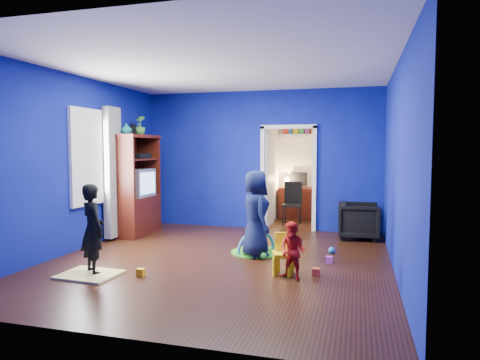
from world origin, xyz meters
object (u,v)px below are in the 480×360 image
(folding_chair, at_px, (292,204))
(vase, at_px, (126,129))
(crt_tv, at_px, (137,183))
(hopper_ball, at_px, (256,241))
(play_mat, at_px, (256,252))
(toddler_red, at_px, (293,251))
(tv_armoire, at_px, (135,185))
(child_black, at_px, (93,229))
(child_navy, at_px, (255,214))
(kid_chair, at_px, (284,256))
(study_desk, at_px, (298,203))
(armchair, at_px, (359,221))

(folding_chair, bearing_deg, vase, -142.84)
(crt_tv, relative_size, hopper_ball, 1.85)
(crt_tv, relative_size, play_mat, 0.86)
(crt_tv, bearing_deg, toddler_red, -31.77)
(tv_armoire, bearing_deg, crt_tv, 0.00)
(hopper_ball, bearing_deg, child_black, -136.79)
(crt_tv, bearing_deg, tv_armoire, 180.00)
(vase, relative_size, play_mat, 0.26)
(vase, height_order, crt_tv, vase)
(child_navy, relative_size, folding_chair, 1.48)
(tv_armoire, xyz_separation_m, folding_chair, (2.82, 1.84, -0.52))
(kid_chair, height_order, study_desk, study_desk)
(child_black, distance_m, crt_tv, 2.70)
(child_black, distance_m, toddler_red, 2.69)
(armchair, bearing_deg, kid_chair, 156.62)
(armchair, xyz_separation_m, child_black, (-3.47, -3.30, 0.27))
(child_black, relative_size, play_mat, 1.50)
(crt_tv, height_order, hopper_ball, crt_tv)
(hopper_ball, bearing_deg, study_desk, 87.03)
(crt_tv, distance_m, hopper_ball, 2.84)
(child_navy, height_order, kid_chair, child_navy)
(hopper_ball, height_order, folding_chair, folding_chair)
(study_desk, bearing_deg, tv_armoire, -135.23)
(child_navy, distance_m, vase, 3.12)
(tv_armoire, distance_m, play_mat, 2.94)
(child_navy, height_order, tv_armoire, tv_armoire)
(play_mat, relative_size, study_desk, 0.93)
(child_black, distance_m, child_navy, 2.42)
(child_navy, distance_m, hopper_ball, 0.55)
(tv_armoire, height_order, kid_chair, tv_armoire)
(child_navy, height_order, play_mat, child_navy)
(study_desk, bearing_deg, armchair, -55.29)
(crt_tv, bearing_deg, armchair, 9.94)
(child_navy, distance_m, folding_chair, 2.92)
(crt_tv, xyz_separation_m, kid_chair, (3.23, -1.89, -0.77))
(crt_tv, bearing_deg, folding_chair, 33.46)
(child_black, relative_size, folding_chair, 1.33)
(armchair, xyz_separation_m, folding_chair, (-1.43, 1.10, 0.12))
(vase, relative_size, tv_armoire, 0.11)
(hopper_ball, distance_m, folding_chair, 2.68)
(crt_tv, bearing_deg, child_navy, -22.03)
(toddler_red, bearing_deg, child_navy, 147.21)
(child_navy, xyz_separation_m, hopper_ball, (-0.05, 0.25, -0.49))
(armchair, xyz_separation_m, toddler_red, (-0.83, -2.83, 0.04))
(toddler_red, bearing_deg, hopper_ball, 143.17)
(toddler_red, xyz_separation_m, study_desk, (-0.60, 4.89, -0.00))
(armchair, xyz_separation_m, tv_armoire, (-4.25, -0.74, 0.64))
(study_desk, bearing_deg, vase, -132.32)
(vase, relative_size, crt_tv, 0.30)
(vase, distance_m, crt_tv, 1.09)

